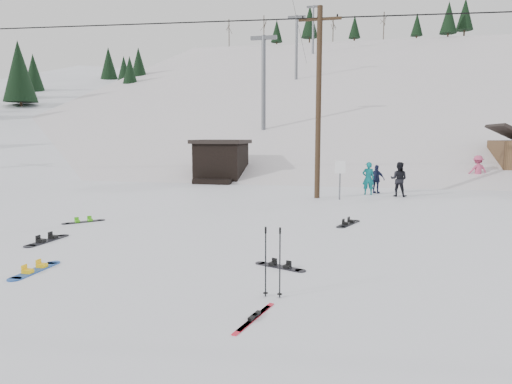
# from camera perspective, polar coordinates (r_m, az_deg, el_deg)

# --- Properties ---
(ground) EXTENTS (200.00, 200.00, 0.00)m
(ground) POSITION_cam_1_polar(r_m,az_deg,el_deg) (9.53, -12.73, -11.59)
(ground) COLOR white
(ground) RESTS_ON ground
(ski_slope) EXTENTS (60.00, 85.24, 65.97)m
(ski_slope) POSITION_cam_1_polar(r_m,az_deg,el_deg) (65.01, 8.94, -6.37)
(ski_slope) COLOR silver
(ski_slope) RESTS_ON ground
(ridge_left) EXTENTS (47.54, 95.03, 58.38)m
(ridge_left) POSITION_cam_1_polar(r_m,az_deg,el_deg) (70.30, -22.34, -4.97)
(ridge_left) COLOR white
(ridge_left) RESTS_ON ground
(treeline_left) EXTENTS (20.00, 64.00, 10.00)m
(treeline_left) POSITION_cam_1_polar(r_m,az_deg,el_deg) (61.36, -25.56, 3.56)
(treeline_left) COLOR black
(treeline_left) RESTS_ON ground
(treeline_crest) EXTENTS (50.00, 6.00, 10.00)m
(treeline_crest) POSITION_cam_1_polar(r_m,az_deg,el_deg) (94.26, 10.34, 5.12)
(treeline_crest) COLOR black
(treeline_crest) RESTS_ON ski_slope
(utility_pole) EXTENTS (2.00, 0.26, 9.00)m
(utility_pole) POSITION_cam_1_polar(r_m,az_deg,el_deg) (22.28, 7.82, 11.28)
(utility_pole) COLOR #3A2819
(utility_pole) RESTS_ON ground
(trail_sign) EXTENTS (0.50, 0.09, 1.85)m
(trail_sign) POSITION_cam_1_polar(r_m,az_deg,el_deg) (21.80, 10.46, 2.36)
(trail_sign) COLOR #595B60
(trail_sign) RESTS_ON ground
(lift_hut) EXTENTS (3.40, 4.10, 2.75)m
(lift_hut) POSITION_cam_1_polar(r_m,az_deg,el_deg) (30.46, -4.39, 3.93)
(lift_hut) COLOR black
(lift_hut) RESTS_ON ground
(lift_tower_near) EXTENTS (2.20, 0.36, 8.00)m
(lift_tower_near) POSITION_cam_1_polar(r_m,az_deg,el_deg) (39.25, 0.96, 14.15)
(lift_tower_near) COLOR #595B60
(lift_tower_near) RESTS_ON ski_slope
(lift_tower_mid) EXTENTS (2.20, 0.36, 8.00)m
(lift_tower_mid) POSITION_cam_1_polar(r_m,az_deg,el_deg) (59.76, 5.09, 17.98)
(lift_tower_mid) COLOR #595B60
(lift_tower_mid) RESTS_ON ski_slope
(lift_tower_far) EXTENTS (2.20, 0.36, 8.00)m
(lift_tower_far) POSITION_cam_1_polar(r_m,az_deg,el_deg) (80.53, 7.16, 19.81)
(lift_tower_far) COLOR #595B60
(lift_tower_far) RESTS_ON ski_slope
(hero_snowboard) EXTENTS (0.30, 1.57, 0.11)m
(hero_snowboard) POSITION_cam_1_polar(r_m,az_deg,el_deg) (11.49, -25.90, -8.75)
(hero_snowboard) COLOR #1A4CAC
(hero_snowboard) RESTS_ON ground
(hero_skis) EXTENTS (0.40, 1.44, 0.08)m
(hero_skis) POSITION_cam_1_polar(r_m,az_deg,el_deg) (7.85, -0.21, -15.40)
(hero_skis) COLOR red
(hero_skis) RESTS_ON ground
(ski_poles) EXTENTS (0.37, 0.10, 1.34)m
(ski_poles) POSITION_cam_1_polar(r_m,az_deg,el_deg) (8.61, 2.10, -8.67)
(ski_poles) COLOR black
(ski_poles) RESTS_ON ground
(board_scatter_b) EXTENTS (0.38, 1.69, 0.12)m
(board_scatter_b) POSITION_cam_1_polar(r_m,az_deg,el_deg) (14.49, -24.65, -5.49)
(board_scatter_b) COLOR black
(board_scatter_b) RESTS_ON ground
(board_scatter_c) EXTENTS (1.10, 1.15, 0.10)m
(board_scatter_c) POSITION_cam_1_polar(r_m,az_deg,el_deg) (17.12, -20.74, -3.46)
(board_scatter_c) COLOR black
(board_scatter_c) RESTS_ON ground
(board_scatter_d) EXTENTS (1.25, 0.65, 0.09)m
(board_scatter_d) POSITION_cam_1_polar(r_m,az_deg,el_deg) (10.66, 3.01, -9.26)
(board_scatter_d) COLOR black
(board_scatter_d) RESTS_ON ground
(board_scatter_f) EXTENTS (0.77, 1.56, 0.11)m
(board_scatter_f) POSITION_cam_1_polar(r_m,az_deg,el_deg) (15.97, 11.48, -3.87)
(board_scatter_f) COLOR black
(board_scatter_f) RESTS_ON ground
(skier_teal) EXTENTS (0.66, 0.49, 1.68)m
(skier_teal) POSITION_cam_1_polar(r_m,az_deg,el_deg) (24.08, 13.85, 1.67)
(skier_teal) COLOR #0B6D71
(skier_teal) RESTS_ON ground
(skier_dark) EXTENTS (0.98, 0.86, 1.72)m
(skier_dark) POSITION_cam_1_polar(r_m,az_deg,el_deg) (23.74, 17.42, 1.53)
(skier_dark) COLOR black
(skier_dark) RESTS_ON ground
(skier_pink) EXTENTS (1.32, 0.94, 1.84)m
(skier_pink) POSITION_cam_1_polar(r_m,az_deg,el_deg) (30.56, 25.97, 2.41)
(skier_pink) COLOR #C0436B
(skier_pink) RESTS_ON ground
(skier_navy) EXTENTS (0.95, 0.71, 1.49)m
(skier_navy) POSITION_cam_1_polar(r_m,az_deg,el_deg) (24.71, 14.84, 1.56)
(skier_navy) COLOR #1A2043
(skier_navy) RESTS_ON ground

